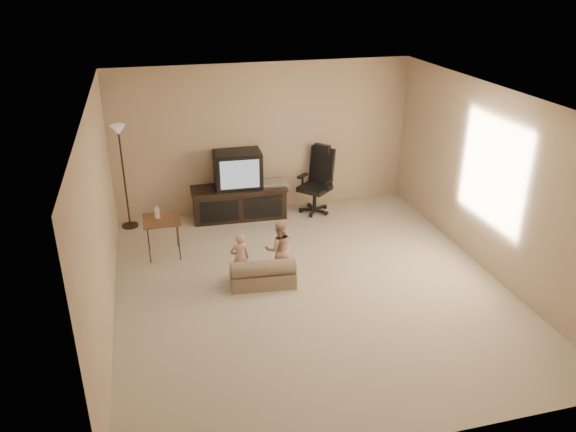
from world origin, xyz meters
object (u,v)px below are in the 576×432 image
floor_lamp (121,154)px  toddler_left (240,258)px  office_chair (317,188)px  child_sofa (263,274)px  toddler_right (279,249)px  side_table (161,220)px  tv_stand (239,190)px

floor_lamp → toddler_left: floor_lamp is taller
office_chair → child_sofa: size_ratio=1.29×
toddler_right → toddler_left: bearing=7.2°
toddler_right → floor_lamp: bearing=-44.1°
toddler_left → side_table: bearing=-53.2°
side_table → office_chair: bearing=20.4°
child_sofa → toddler_right: bearing=39.3°
toddler_left → floor_lamp: bearing=-61.8°
child_sofa → toddler_left: toddler_left is taller
tv_stand → child_sofa: 2.30m
toddler_left → toddler_right: bearing=179.0°
office_chair → toddler_left: size_ratio=1.60×
tv_stand → toddler_left: bearing=-97.4°
office_chair → toddler_left: (-1.70, -2.04, -0.05)m
tv_stand → side_table: 1.70m
side_table → toddler_left: 1.43m
office_chair → floor_lamp: bearing=-134.2°
tv_stand → floor_lamp: size_ratio=0.96×
office_chair → toddler_right: (-1.15, -2.00, -0.01)m
tv_stand → child_sofa: size_ratio=1.81×
tv_stand → office_chair: 1.33m
child_sofa → toddler_right: 0.41m
floor_lamp → child_sofa: 3.08m
side_table → toddler_right: bearing=-34.4°
floor_lamp → child_sofa: size_ratio=1.89×
office_chair → side_table: 2.82m
tv_stand → toddler_left: size_ratio=2.23×
toddler_left → toddler_right: toddler_right is taller
tv_stand → office_chair: size_ratio=1.40×
side_table → toddler_left: bearing=-48.2°
side_table → toddler_right: size_ratio=0.95×
office_chair → floor_lamp: 3.24m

